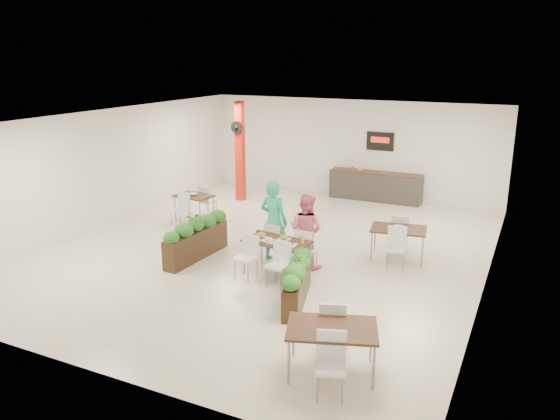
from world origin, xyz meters
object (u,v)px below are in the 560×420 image
object	(u,v)px
side_table_b	(398,233)
main_table	(276,245)
side_table_c	(332,334)
planter_right	(297,279)
diner_man	(274,221)
diner_woman	(306,230)
red_column	(240,150)
service_counter	(375,185)
planter_left	(196,236)
side_table_a	(194,200)

from	to	relation	value
side_table_b	main_table	bearing A→B (deg)	-147.05
side_table_c	planter_right	bearing A→B (deg)	106.93
side_table_b	diner_man	bearing A→B (deg)	-161.96
main_table	diner_woman	size ratio (longest dim) A/B	1.04
red_column	diner_woman	xyz separation A→B (m)	(4.21, -4.45, -0.80)
red_column	service_counter	xyz separation A→B (m)	(4.00, 1.86, -1.15)
red_column	main_table	distance (m)	6.45
planter_left	side_table_c	world-z (taller)	planter_left
red_column	diner_woman	size ratio (longest dim) A/B	1.90
red_column	diner_man	distance (m)	5.65
diner_woman	planter_right	world-z (taller)	diner_woman
main_table	planter_right	xyz separation A→B (m)	(1.01, -1.18, -0.14)
diner_man	side_table_c	distance (m)	4.75
red_column	service_counter	size ratio (longest dim) A/B	1.07
diner_woman	side_table_c	world-z (taller)	diner_woman
main_table	side_table_a	size ratio (longest dim) A/B	1.06
planter_left	side_table_c	bearing A→B (deg)	-34.68
side_table_a	planter_right	bearing A→B (deg)	-29.87
diner_woman	side_table_a	distance (m)	4.66
side_table_c	service_counter	bearing A→B (deg)	83.35
service_counter	side_table_b	distance (m)	5.35
side_table_a	side_table_c	distance (m)	8.47
service_counter	side_table_c	world-z (taller)	service_counter
red_column	planter_left	xyz separation A→B (m)	(1.72, -5.11, -1.11)
main_table	side_table_c	size ratio (longest dim) A/B	1.05
main_table	side_table_b	distance (m)	2.95
diner_woman	side_table_b	world-z (taller)	diner_woman
diner_man	side_table_b	distance (m)	2.91
red_column	side_table_c	bearing A→B (deg)	-52.83
diner_man	side_table_c	bearing A→B (deg)	133.51
main_table	planter_left	world-z (taller)	planter_left
side_table_b	red_column	bearing A→B (deg)	142.83
diner_man	side_table_a	size ratio (longest dim) A/B	1.15
service_counter	diner_man	bearing A→B (deg)	-95.28
red_column	planter_right	size ratio (longest dim) A/B	1.71
red_column	planter_right	world-z (taller)	red_column
service_counter	diner_man	world-z (taller)	service_counter
planter_right	side_table_c	bearing A→B (deg)	-53.85
side_table_a	main_table	bearing A→B (deg)	-25.79
red_column	service_counter	bearing A→B (deg)	25.00
service_counter	side_table_a	bearing A→B (deg)	-132.24
planter_left	side_table_b	world-z (taller)	planter_left
planter_right	side_table_c	distance (m)	2.44
diner_man	diner_woman	bearing A→B (deg)	-173.28
diner_man	planter_right	size ratio (longest dim) A/B	1.02
service_counter	planter_right	bearing A→B (deg)	-84.26
main_table	planter_right	distance (m)	1.56
planter_left	planter_right	bearing A→B (deg)	-20.71
planter_right	red_column	bearing A→B (deg)	127.48
service_counter	side_table_b	bearing A→B (deg)	-68.31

